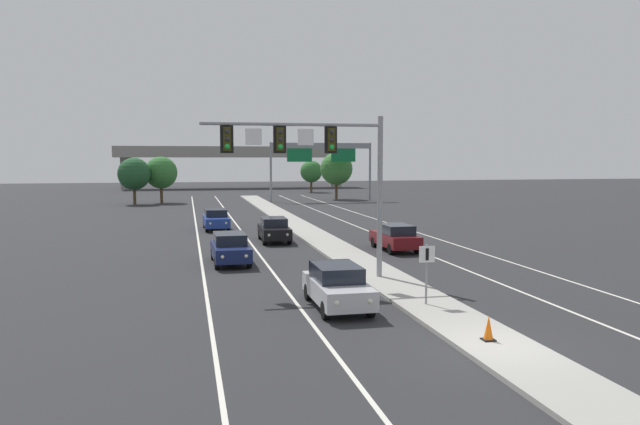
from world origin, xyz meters
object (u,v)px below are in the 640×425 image
(car_oncoming_blue, at_px, (216,219))
(car_receding_darkred, at_px, (395,237))
(traffic_cone_median_nose, at_px, (489,328))
(tree_far_right_a, at_px, (311,172))
(car_oncoming_silver, at_px, (337,286))
(overhead_signal_mast, at_px, (318,158))
(car_oncoming_navy, at_px, (230,248))
(tree_far_left_c, at_px, (161,173))
(median_sign_post, at_px, (427,265))
(tree_far_left_a, at_px, (134,174))
(highway_sign_gantry, at_px, (321,153))
(car_oncoming_black, at_px, (274,229))
(tree_far_right_b, at_px, (336,169))

(car_oncoming_blue, height_order, car_receding_darkred, same)
(traffic_cone_median_nose, xyz_separation_m, tree_far_right_a, (11.20, 81.92, 2.85))
(car_oncoming_silver, height_order, car_oncoming_blue, same)
(overhead_signal_mast, relative_size, car_receding_darkred, 1.78)
(car_oncoming_navy, xyz_separation_m, tree_far_left_c, (-5.21, 46.30, 2.91))
(median_sign_post, distance_m, car_oncoming_blue, 27.74)
(car_receding_darkred, bearing_deg, traffic_cone_median_nose, -100.76)
(median_sign_post, height_order, tree_far_left_c, tree_far_left_c)
(car_receding_darkred, distance_m, tree_far_left_c, 46.42)
(car_oncoming_navy, bearing_deg, tree_far_left_a, 100.53)
(car_oncoming_silver, relative_size, car_receding_darkred, 0.99)
(tree_far_left_a, bearing_deg, car_oncoming_navy, -79.47)
(tree_far_left_a, bearing_deg, tree_far_right_a, 39.83)
(car_oncoming_navy, bearing_deg, tree_far_left_c, 96.42)
(tree_far_left_a, distance_m, tree_far_right_a, 33.71)
(median_sign_post, height_order, car_oncoming_blue, median_sign_post)
(median_sign_post, relative_size, car_receding_darkred, 0.49)
(highway_sign_gantry, height_order, tree_far_left_a, highway_sign_gantry)
(overhead_signal_mast, xyz_separation_m, tree_far_left_a, (-11.74, 50.16, -1.88))
(tree_far_right_a, bearing_deg, tree_far_left_a, -140.17)
(median_sign_post, bearing_deg, car_receding_darkred, 75.45)
(tree_far_left_c, bearing_deg, traffic_cone_median_nose, -79.40)
(median_sign_post, distance_m, car_oncoming_silver, 3.36)
(traffic_cone_median_nose, bearing_deg, car_oncoming_blue, 101.47)
(tree_far_left_c, bearing_deg, car_oncoming_blue, -80.31)
(overhead_signal_mast, height_order, car_receding_darkred, overhead_signal_mast)
(car_receding_darkred, distance_m, tree_far_left_a, 45.78)
(car_oncoming_black, xyz_separation_m, car_oncoming_blue, (-3.42, 7.76, 0.00))
(tree_far_right_a, xyz_separation_m, tree_far_left_c, (-22.84, -19.73, 0.37))
(car_oncoming_silver, height_order, car_oncoming_black, same)
(tree_far_left_a, height_order, tree_far_right_a, tree_far_left_a)
(car_receding_darkred, bearing_deg, tree_far_right_b, 80.61)
(median_sign_post, xyz_separation_m, tree_far_right_b, (11.16, 59.62, 2.51))
(car_oncoming_blue, distance_m, tree_far_right_a, 53.33)
(tree_far_left_a, bearing_deg, tree_far_right_b, 8.71)
(traffic_cone_median_nose, distance_m, tree_far_left_a, 62.17)
(highway_sign_gantry, bearing_deg, car_oncoming_blue, -116.62)
(overhead_signal_mast, xyz_separation_m, tree_far_left_c, (-8.69, 52.03, -1.79))
(tree_far_right_a, bearing_deg, overhead_signal_mast, -101.15)
(car_oncoming_black, relative_size, traffic_cone_median_nose, 6.09)
(median_sign_post, height_order, car_oncoming_black, median_sign_post)
(median_sign_post, bearing_deg, car_oncoming_navy, 119.50)
(car_oncoming_black, distance_m, car_oncoming_blue, 8.48)
(car_oncoming_navy, height_order, tree_far_left_a, tree_far_left_a)
(tree_far_left_a, bearing_deg, car_receding_darkred, -66.54)
(car_oncoming_silver, distance_m, tree_far_right_b, 60.68)
(tree_far_right_a, bearing_deg, median_sign_post, -98.30)
(car_oncoming_blue, distance_m, tree_far_left_c, 31.13)
(tree_far_right_a, height_order, tree_far_right_b, tree_far_right_b)
(tree_far_left_a, xyz_separation_m, tree_far_right_b, (25.78, 3.95, 0.46))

